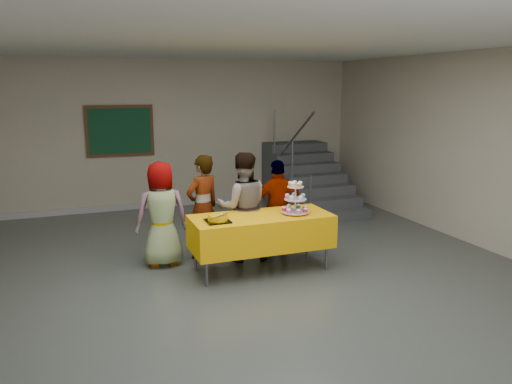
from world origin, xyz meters
The scene contains 10 objects.
room_shell centered at (0.00, 0.02, 2.13)m, with size 10.00×10.04×3.02m.
bake_table centered at (0.45, 0.86, 0.56)m, with size 1.88×0.78×0.77m.
cupcake_stand centered at (0.91, 0.79, 0.95)m, with size 0.38×0.38×0.44m.
bear_cake centered at (-0.19, 0.76, 0.83)m, with size 0.32×0.36×0.12m.
schoolchild_a centered at (-0.76, 1.55, 0.73)m, with size 0.72×0.47×1.47m, color slate.
schoolchild_b centered at (-0.15, 1.66, 0.76)m, with size 0.55×0.36×1.51m, color slate.
schoolchild_c centered at (0.36, 1.37, 0.78)m, with size 0.76×0.59×1.56m, color slate.
schoolchild_d centered at (0.93, 1.42, 0.71)m, with size 0.83×0.35×1.41m, color #5C5B65.
staircase centered at (2.70, 4.13, 0.49)m, with size 1.30×2.40×2.04m.
noticeboard centered at (-0.94, 4.96, 1.60)m, with size 1.30×0.05×1.00m.
Camera 1 is at (-1.87, -5.13, 2.45)m, focal length 35.00 mm.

